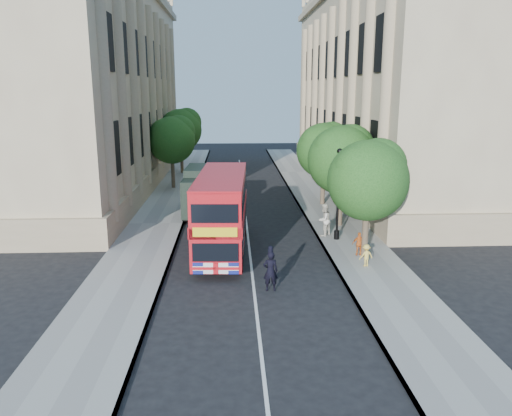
{
  "coord_description": "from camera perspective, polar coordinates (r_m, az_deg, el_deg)",
  "views": [
    {
      "loc": [
        -0.88,
        -20.9,
        8.36
      ],
      "look_at": [
        0.36,
        4.68,
        2.3
      ],
      "focal_mm": 35.0,
      "sensor_mm": 36.0,
      "label": 1
    }
  ],
  "objects": [
    {
      "name": "building_right",
      "position": [
        47.25,
        15.79,
        13.61
      ],
      "size": [
        12.0,
        38.0,
        18.0
      ],
      "primitive_type": "cube",
      "color": "tan",
      "rests_on": "ground"
    },
    {
      "name": "building_left",
      "position": [
        46.73,
        -19.36,
        13.37
      ],
      "size": [
        12.0,
        38.0,
        18.0
      ],
      "primitive_type": "cube",
      "color": "tan",
      "rests_on": "ground"
    },
    {
      "name": "tree_left_back",
      "position": [
        51.32,
        -8.55,
        9.09
      ],
      "size": [
        4.2,
        4.2,
        6.65
      ],
      "color": "#473828",
      "rests_on": "ground"
    },
    {
      "name": "double_decker_bus",
      "position": [
        26.0,
        -3.91,
        -0.31
      ],
      "size": [
        2.78,
        8.92,
        4.07
      ],
      "rotation": [
        0.0,
        0.0,
        -0.05
      ],
      "color": "#B80C14",
      "rests_on": "ground"
    },
    {
      "name": "lamp_post",
      "position": [
        28.15,
        9.35,
        1.14
      ],
      "size": [
        0.32,
        0.32,
        5.16
      ],
      "color": "black",
      "rests_on": "pavement_right"
    },
    {
      "name": "pavement_right",
      "position": [
        32.68,
        9.04,
        -1.57
      ],
      "size": [
        3.5,
        80.0,
        0.12
      ],
      "primitive_type": "cube",
      "color": "gray",
      "rests_on": "ground"
    },
    {
      "name": "pavement_left",
      "position": [
        32.37,
        -11.33,
        -1.81
      ],
      "size": [
        3.5,
        80.0,
        0.12
      ],
      "primitive_type": "cube",
      "color": "gray",
      "rests_on": "ground"
    },
    {
      "name": "tree_right_far",
      "position": [
        36.78,
        7.84,
        6.88
      ],
      "size": [
        4.0,
        4.0,
        6.15
      ],
      "color": "#473828",
      "rests_on": "ground"
    },
    {
      "name": "child_a",
      "position": [
        26.0,
        11.72,
        -4.04
      ],
      "size": [
        0.74,
        0.37,
        1.22
      ],
      "primitive_type": "imported",
      "rotation": [
        0.0,
        0.0,
        3.04
      ],
      "color": "orange",
      "rests_on": "pavement_right"
    },
    {
      "name": "tree_right_near",
      "position": [
        25.2,
        12.77,
        3.59
      ],
      "size": [
        4.0,
        4.0,
        6.08
      ],
      "color": "#473828",
      "rests_on": "ground"
    },
    {
      "name": "ground",
      "position": [
        22.53,
        -0.34,
        -8.47
      ],
      "size": [
        120.0,
        120.0,
        0.0
      ],
      "primitive_type": "plane",
      "color": "black",
      "rests_on": "ground"
    },
    {
      "name": "box_van",
      "position": [
        34.16,
        -6.11,
        1.78
      ],
      "size": [
        2.49,
        5.7,
        3.22
      ],
      "rotation": [
        0.0,
        0.0,
        -0.03
      ],
      "color": "black",
      "rests_on": "ground"
    },
    {
      "name": "tree_right_mid",
      "position": [
        30.93,
        9.86,
        5.85
      ],
      "size": [
        4.2,
        4.2,
        6.37
      ],
      "color": "#473828",
      "rests_on": "ground"
    },
    {
      "name": "child_b",
      "position": [
        24.53,
        12.47,
        -5.3
      ],
      "size": [
        0.79,
        0.58,
        1.09
      ],
      "primitive_type": "imported",
      "rotation": [
        0.0,
        0.0,
        3.42
      ],
      "color": "#E5C34E",
      "rests_on": "pavement_right"
    },
    {
      "name": "police_constable",
      "position": [
        21.35,
        1.67,
        -7.23
      ],
      "size": [
        0.64,
        0.42,
        1.74
      ],
      "primitive_type": "imported",
      "rotation": [
        0.0,
        0.0,
        3.15
      ],
      "color": "black",
      "rests_on": "ground"
    },
    {
      "name": "tree_left_far",
      "position": [
        43.41,
        -9.57,
        7.96
      ],
      "size": [
        4.0,
        4.0,
        6.3
      ],
      "color": "#473828",
      "rests_on": "ground"
    },
    {
      "name": "woman_pedestrian",
      "position": [
        29.08,
        7.79,
        -1.35
      ],
      "size": [
        1.15,
        1.15,
        1.88
      ],
      "primitive_type": "imported",
      "rotation": [
        0.0,
        0.0,
        3.92
      ],
      "color": "silver",
      "rests_on": "pavement_right"
    }
  ]
}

